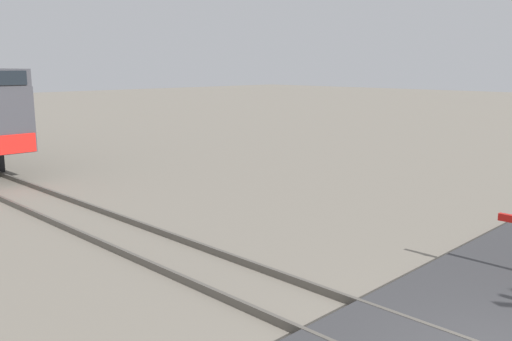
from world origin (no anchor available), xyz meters
The scene contains 0 objects.
Camera 1 is at (-6.57, -1.88, 4.00)m, focal length 38.42 mm.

